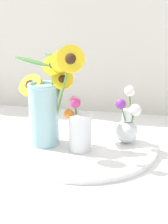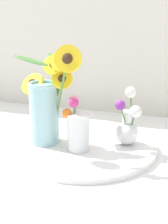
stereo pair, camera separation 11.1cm
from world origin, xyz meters
name	(u,v)px [view 1 (the left image)]	position (x,y,z in m)	size (l,w,h in m)	color
ground_plane	(84,153)	(0.00, 0.00, 0.00)	(6.00, 6.00, 0.00)	white
serving_tray	(84,145)	(-0.01, 0.04, 0.01)	(0.53, 0.53, 0.02)	white
mason_jar_sunflowers	(46,104)	(-0.14, 0.01, 0.17)	(0.28, 0.23, 0.37)	#9ED1D6
vase_small_center	(79,128)	(-0.01, -0.02, 0.10)	(0.09, 0.09, 0.19)	white
vase_bulb_right	(127,124)	(0.14, 0.08, 0.09)	(0.09, 0.10, 0.21)	white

